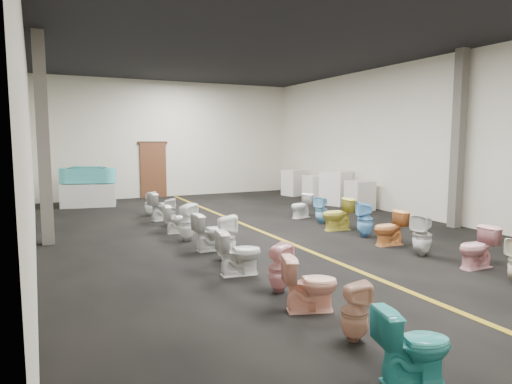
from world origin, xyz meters
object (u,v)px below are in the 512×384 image
Objects in this scene: toilet_left_9 at (169,212)px; toilet_left_6 at (212,232)px; toilet_left_8 at (179,219)px; toilet_right_6 at (365,220)px; bathtub at (88,175)px; appliance_crate_b at (336,188)px; toilet_left_10 at (163,206)px; toilet_left_3 at (279,268)px; toilet_right_7 at (338,214)px; toilet_left_7 at (187,222)px; toilet_left_1 at (355,312)px; toilet_right_9 at (301,206)px; appliance_crate_a at (360,195)px; toilet_left_11 at (150,203)px; toilet_left_4 at (239,252)px; toilet_right_3 at (477,248)px; display_table at (89,195)px; toilet_right_5 at (390,228)px; toilet_left_2 at (310,283)px; toilet_left_0 at (413,345)px; appliance_crate_c at (317,188)px; toilet_right_8 at (321,210)px; toilet_left_5 at (226,238)px; toilet_right_4 at (422,235)px; appliance_crate_d at (294,183)px.

toilet_left_6 is at bearing -162.45° from toilet_left_9.
toilet_right_6 is (3.76, -2.33, 0.07)m from toilet_left_8.
bathtub is 2.43× the size of toilet_left_9.
toilet_left_10 is at bearing -176.39° from appliance_crate_b.
appliance_crate_b is at bearing -58.93° from toilet_left_3.
toilet_right_7 reaches higher than toilet_left_6.
toilet_left_6 is at bearing 168.14° from toilet_left_7.
toilet_left_1 reaches higher than toilet_left_8.
appliance_crate_a is at bearing 87.76° from toilet_right_9.
bathtub reaches higher than appliance_crate_a.
toilet_right_7 is (3.58, 5.25, 0.06)m from toilet_left_1.
toilet_right_7 is at bearing -125.19° from appliance_crate_b.
bathtub is 6.68m from toilet_left_7.
appliance_crate_b is at bearing -17.36° from toilet_left_1.
toilet_left_7 is (-0.15, 5.76, 0.08)m from toilet_left_1.
toilet_left_6 is at bearing -154.24° from toilet_left_11.
toilet_left_4 is at bearing -46.09° from toilet_right_6.
toilet_left_6 is 3.59m from toilet_right_7.
bathtub is 12.11m from toilet_right_3.
display_table is 2.33× the size of toilet_right_5.
appliance_crate_b reaches higher than toilet_left_2.
toilet_right_7 reaches higher than toilet_left_0.
toilet_left_6 is 3.88m from toilet_left_10.
toilet_right_9 is (3.67, 2.49, -0.04)m from toilet_left_6.
appliance_crate_c reaches higher than toilet_left_10.
toilet_right_3 is (-2.41, -7.54, -0.21)m from appliance_crate_b.
bathtub is 2.44× the size of toilet_right_8.
toilet_left_6 is at bearing -105.82° from toilet_right_5.
bathtub reaches higher than toilet_left_3.
bathtub reaches higher than toilet_right_5.
toilet_right_7 is (3.54, 0.57, 0.01)m from toilet_left_6.
toilet_left_4 is (-6.33, -4.76, -0.09)m from appliance_crate_a.
toilet_left_8 is (-0.12, 4.81, -0.02)m from toilet_left_3.
toilet_right_7 is at bearing -33.95° from bathtub.
toilet_left_5 is 3.73m from toilet_left_9.
toilet_left_0 is 0.85× the size of toilet_left_5.
appliance_crate_b is 1.41× the size of toilet_right_6.
display_table reaches higher than toilet_left_8.
toilet_left_3 is (-6.15, -8.30, -0.10)m from appliance_crate_c.
toilet_left_9 is at bearing -0.57° from toilet_left_6.
appliance_crate_a is 1.25× the size of toilet_left_2.
toilet_left_4 is at bearing -61.58° from bathtub.
toilet_left_11 is 7.96m from toilet_right_4.
toilet_left_7 is at bearing -77.77° from display_table.
toilet_right_7 is at bearing -83.46° from toilet_left_6.
appliance_crate_c is at bearing 143.16° from toilet_right_4.
toilet_right_3 is 1.01× the size of toilet_right_8.
appliance_crate_d is at bearing -72.64° from toilet_left_10.
appliance_crate_d is at bearing -28.25° from toilet_left_4.
toilet_left_2 reaches higher than toilet_left_1.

